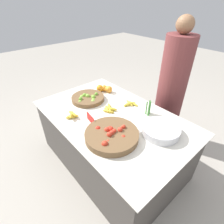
{
  "coord_description": "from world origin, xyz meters",
  "views": [
    {
      "loc": [
        1.09,
        -0.95,
        1.69
      ],
      "look_at": [
        0.0,
        0.0,
        0.7
      ],
      "focal_mm": 28.0,
      "sensor_mm": 36.0,
      "label": 1
    }
  ],
  "objects": [
    {
      "name": "metal_bowl",
      "position": [
        0.48,
        0.15,
        0.69
      ],
      "size": [
        0.33,
        0.33,
        0.07
      ],
      "color": "silver",
      "rests_on": "market_table"
    },
    {
      "name": "banana_bunch_front_right",
      "position": [
        -0.03,
        0.3,
        0.67
      ],
      "size": [
        0.18,
        0.15,
        0.04
      ],
      "color": "gold",
      "rests_on": "market_table"
    },
    {
      "name": "lime_bowl",
      "position": [
        -0.43,
        -0.0,
        0.68
      ],
      "size": [
        0.38,
        0.38,
        0.08
      ],
      "color": "brown",
      "rests_on": "market_table"
    },
    {
      "name": "tomato_basket",
      "position": [
        0.24,
        -0.21,
        0.69
      ],
      "size": [
        0.46,
        0.46,
        0.09
      ],
      "color": "brown",
      "rests_on": "market_table"
    },
    {
      "name": "vendor_person",
      "position": [
        0.13,
        0.83,
        0.7
      ],
      "size": [
        0.33,
        0.33,
        1.53
      ],
      "color": "brown",
      "rests_on": "ground_plane"
    },
    {
      "name": "market_table",
      "position": [
        0.0,
        0.0,
        0.33
      ],
      "size": [
        1.63,
        1.02,
        0.65
      ],
      "color": "#4C4742",
      "rests_on": "ground_plane"
    },
    {
      "name": "banana_bunch_front_left",
      "position": [
        -0.25,
        -0.31,
        0.68
      ],
      "size": [
        0.15,
        0.13,
        0.06
      ],
      "color": "gold",
      "rests_on": "market_table"
    },
    {
      "name": "ground_plane",
      "position": [
        0.0,
        0.0,
        0.0
      ],
      "size": [
        12.0,
        12.0,
        0.0
      ],
      "primitive_type": "plane",
      "color": "#ADA599"
    },
    {
      "name": "price_sign",
      "position": [
        -0.06,
        -0.22,
        0.7
      ],
      "size": [
        0.14,
        0.03,
        0.08
      ],
      "rotation": [
        0.0,
        0.0,
        -0.16
      ],
      "color": "red",
      "rests_on": "market_table"
    },
    {
      "name": "veg_bundle",
      "position": [
        0.22,
        0.31,
        0.73
      ],
      "size": [
        0.05,
        0.07,
        0.15
      ],
      "color": "#428438",
      "rests_on": "market_table"
    },
    {
      "name": "orange_pile",
      "position": [
        -0.47,
        0.29,
        0.69
      ],
      "size": [
        0.18,
        0.15,
        0.08
      ],
      "color": "orange",
      "rests_on": "market_table"
    },
    {
      "name": "banana_bunch_front_center",
      "position": [
        -0.1,
        0.05,
        0.67
      ],
      "size": [
        0.19,
        0.16,
        0.04
      ],
      "color": "gold",
      "rests_on": "market_table"
    }
  ]
}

